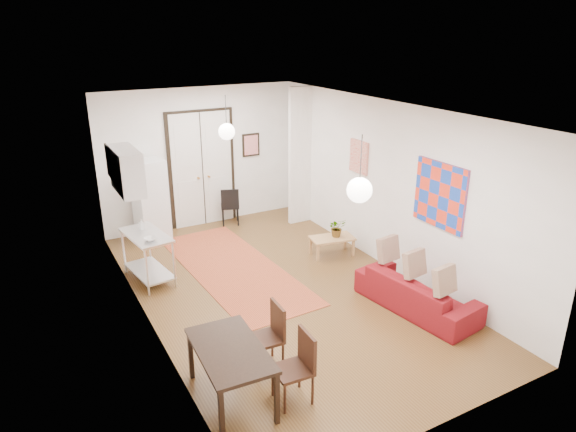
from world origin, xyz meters
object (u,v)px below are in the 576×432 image
sofa (417,292)px  coffee_table (332,240)px  fridge (150,200)px  dining_chair_far (289,360)px  black_side_chair (228,202)px  dining_chair_near (262,330)px  dining_table (230,354)px  kitchen_counter (148,251)px

sofa → coffee_table: bearing=-7.2°
fridge → dining_chair_far: size_ratio=1.91×
black_side_chair → dining_chair_far: bearing=94.0°
sofa → dining_chair_near: bearing=83.7°
dining_table → fridge: bearing=84.6°
coffee_table → dining_chair_far: bearing=-130.6°
sofa → dining_chair_far: 2.75m
black_side_chair → dining_table: bearing=87.4°
sofa → dining_table: size_ratio=1.51×
dining_table → black_side_chair: (2.17, 5.26, -0.13)m
coffee_table → kitchen_counter: bearing=168.9°
kitchen_counter → fridge: fridge is taller
sofa → dining_table: dining_table is taller
sofa → kitchen_counter: (-3.28, 2.89, 0.24)m
dining_chair_near → black_side_chair: (1.57, 4.83, -0.01)m
fridge → dining_chair_far: fridge is taller
fridge → black_side_chair: fridge is taller
coffee_table → dining_table: (-3.20, -2.77, 0.30)m
kitchen_counter → dining_chair_near: bearing=-85.7°
dining_chair_near → black_side_chair: size_ratio=1.03×
kitchen_counter → dining_table: bearing=-97.2°
dining_chair_near → fridge: bearing=-175.6°
coffee_table → fridge: size_ratio=0.53×
sofa → dining_table: bearing=91.0°
kitchen_counter → dining_chair_near: size_ratio=1.36×
dining_chair_near → coffee_table: bearing=135.1°
dining_table → dining_chair_far: bearing=-24.0°
coffee_table → fridge: bearing=138.2°
fridge → black_side_chair: bearing=-5.0°
fridge → dining_chair_near: size_ratio=1.91×
kitchen_counter → fridge: (0.54, 1.78, 0.28)m
coffee_table → dining_table: bearing=-139.1°
sofa → black_side_chair: (-1.06, 4.75, 0.20)m
dining_table → black_side_chair: size_ratio=1.54×
kitchen_counter → dining_table: kitchen_counter is taller
coffee_table → sofa: bearing=-89.2°
black_side_chair → dining_chair_near: bearing=91.8°
coffee_table → dining_chair_far: size_ratio=1.02×
fridge → black_side_chair: size_ratio=1.96×
dining_chair_far → kitchen_counter: bearing=-166.8°
sofa → kitchen_counter: 4.38m
coffee_table → black_side_chair: (-1.03, 2.50, 0.17)m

